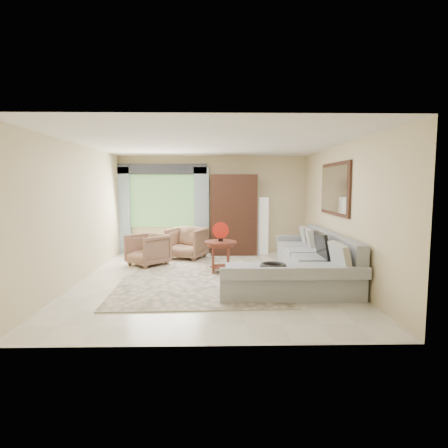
{
  "coord_description": "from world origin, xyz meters",
  "views": [
    {
      "loc": [
        0.1,
        -7.1,
        1.83
      ],
      "look_at": [
        0.25,
        0.35,
        1.05
      ],
      "focal_mm": 30.0,
      "sensor_mm": 36.0,
      "label": 1
    }
  ],
  "objects_px": {
    "tv_screen": "(322,245)",
    "coffee_table": "(221,256)",
    "armchair_right": "(187,243)",
    "potted_plant": "(132,245)",
    "armoire": "(234,215)",
    "armchair_left": "(148,250)",
    "floor_lamp": "(263,226)",
    "sectional_sofa": "(305,267)"
  },
  "relations": [
    {
      "from": "coffee_table",
      "to": "potted_plant",
      "type": "distance_m",
      "value": 3.12
    },
    {
      "from": "armchair_right",
      "to": "floor_lamp",
      "type": "distance_m",
      "value": 2.12
    },
    {
      "from": "sectional_sofa",
      "to": "armchair_left",
      "type": "height_order",
      "value": "sectional_sofa"
    },
    {
      "from": "tv_screen",
      "to": "armchair_left",
      "type": "relative_size",
      "value": 0.94
    },
    {
      "from": "tv_screen",
      "to": "coffee_table",
      "type": "xyz_separation_m",
      "value": [
        -1.87,
        0.86,
        -0.37
      ]
    },
    {
      "from": "armchair_right",
      "to": "potted_plant",
      "type": "height_order",
      "value": "armchair_right"
    },
    {
      "from": "sectional_sofa",
      "to": "tv_screen",
      "type": "height_order",
      "value": "tv_screen"
    },
    {
      "from": "sectional_sofa",
      "to": "armoire",
      "type": "relative_size",
      "value": 1.65
    },
    {
      "from": "armoire",
      "to": "potted_plant",
      "type": "bearing_deg",
      "value": -178.64
    },
    {
      "from": "armchair_left",
      "to": "tv_screen",
      "type": "bearing_deg",
      "value": 18.35
    },
    {
      "from": "potted_plant",
      "to": "armoire",
      "type": "height_order",
      "value": "armoire"
    },
    {
      "from": "tv_screen",
      "to": "sectional_sofa",
      "type": "bearing_deg",
      "value": 155.42
    },
    {
      "from": "tv_screen",
      "to": "coffee_table",
      "type": "distance_m",
      "value": 2.09
    },
    {
      "from": "coffee_table",
      "to": "armchair_left",
      "type": "relative_size",
      "value": 0.85
    },
    {
      "from": "tv_screen",
      "to": "armchair_left",
      "type": "bearing_deg",
      "value": 155.1
    },
    {
      "from": "coffee_table",
      "to": "floor_lamp",
      "type": "relative_size",
      "value": 0.45
    },
    {
      "from": "sectional_sofa",
      "to": "armchair_left",
      "type": "relative_size",
      "value": 4.38
    },
    {
      "from": "floor_lamp",
      "to": "armchair_right",
      "type": "bearing_deg",
      "value": -161.24
    },
    {
      "from": "armchair_right",
      "to": "potted_plant",
      "type": "relative_size",
      "value": 1.73
    },
    {
      "from": "coffee_table",
      "to": "armchair_left",
      "type": "bearing_deg",
      "value": 154.91
    },
    {
      "from": "tv_screen",
      "to": "armchair_left",
      "type": "distance_m",
      "value": 3.9
    },
    {
      "from": "sectional_sofa",
      "to": "potted_plant",
      "type": "xyz_separation_m",
      "value": [
        -3.9,
        2.83,
        -0.04
      ]
    },
    {
      "from": "tv_screen",
      "to": "armoire",
      "type": "bearing_deg",
      "value": 116.42
    },
    {
      "from": "armchair_right",
      "to": "armoire",
      "type": "xyz_separation_m",
      "value": [
        1.18,
        0.61,
        0.66
      ]
    },
    {
      "from": "sectional_sofa",
      "to": "floor_lamp",
      "type": "xyz_separation_m",
      "value": [
        -0.43,
        2.96,
        0.47
      ]
    },
    {
      "from": "armoire",
      "to": "floor_lamp",
      "type": "bearing_deg",
      "value": 4.29
    },
    {
      "from": "coffee_table",
      "to": "armchair_right",
      "type": "distance_m",
      "value": 1.75
    },
    {
      "from": "sectional_sofa",
      "to": "armoire",
      "type": "distance_m",
      "value": 3.24
    },
    {
      "from": "sectional_sofa",
      "to": "floor_lamp",
      "type": "distance_m",
      "value": 3.03
    },
    {
      "from": "sectional_sofa",
      "to": "armchair_left",
      "type": "bearing_deg",
      "value": 155.07
    },
    {
      "from": "armchair_right",
      "to": "floor_lamp",
      "type": "relative_size",
      "value": 0.57
    },
    {
      "from": "floor_lamp",
      "to": "tv_screen",
      "type": "bearing_deg",
      "value": -77.19
    },
    {
      "from": "armchair_left",
      "to": "floor_lamp",
      "type": "xyz_separation_m",
      "value": [
        2.82,
        1.44,
        0.39
      ]
    },
    {
      "from": "tv_screen",
      "to": "armchair_right",
      "type": "xyz_separation_m",
      "value": [
        -2.68,
        2.41,
        -0.33
      ]
    },
    {
      "from": "armchair_left",
      "to": "floor_lamp",
      "type": "height_order",
      "value": "floor_lamp"
    },
    {
      "from": "potted_plant",
      "to": "floor_lamp",
      "type": "relative_size",
      "value": 0.33
    },
    {
      "from": "coffee_table",
      "to": "potted_plant",
      "type": "xyz_separation_m",
      "value": [
        -2.3,
        2.1,
        -0.1
      ]
    },
    {
      "from": "coffee_table",
      "to": "armoire",
      "type": "bearing_deg",
      "value": 80.41
    },
    {
      "from": "tv_screen",
      "to": "armchair_right",
      "type": "distance_m",
      "value": 3.62
    },
    {
      "from": "tv_screen",
      "to": "armchair_left",
      "type": "xyz_separation_m",
      "value": [
        -3.52,
        1.64,
        -0.36
      ]
    },
    {
      "from": "armchair_left",
      "to": "floor_lamp",
      "type": "distance_m",
      "value": 3.19
    },
    {
      "from": "armchair_right",
      "to": "armoire",
      "type": "distance_m",
      "value": 1.48
    }
  ]
}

